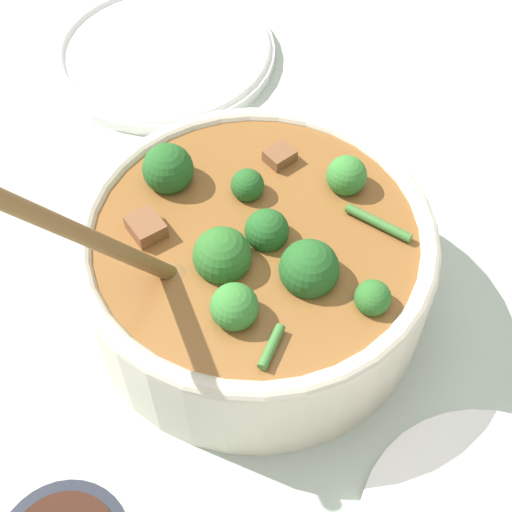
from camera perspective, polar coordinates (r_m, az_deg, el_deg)
The scene contains 3 objects.
ground_plane at distance 0.61m, azimuth -0.00°, elevation -3.49°, with size 4.00×4.00×0.00m, color #ADBCAD.
stew_bowl at distance 0.57m, azimuth -0.04°, elevation -0.37°, with size 0.28×0.28×0.24m.
empty_plate at distance 0.84m, azimuth -7.44°, elevation 15.92°, with size 0.25×0.25×0.02m.
Camera 1 is at (-0.12, 0.32, 0.51)m, focal length 50.00 mm.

